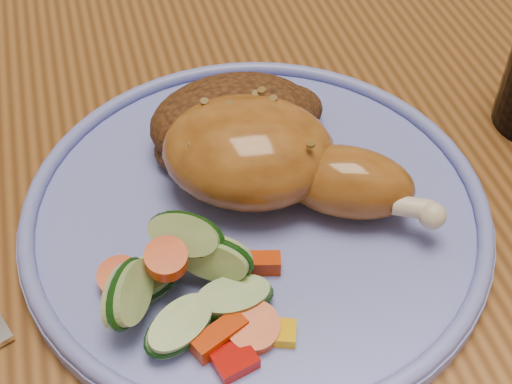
% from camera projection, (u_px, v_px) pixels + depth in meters
% --- Properties ---
extents(dining_table, '(0.90, 1.40, 0.75)m').
position_uv_depth(dining_table, '(319.00, 141.00, 0.63)').
color(dining_table, brown).
rests_on(dining_table, ground).
extents(plate, '(0.29, 0.29, 0.01)m').
position_uv_depth(plate, '(256.00, 215.00, 0.45)').
color(plate, '#6C76D1').
rests_on(plate, dining_table).
extents(plate_rim, '(0.29, 0.29, 0.01)m').
position_uv_depth(plate_rim, '(256.00, 203.00, 0.44)').
color(plate_rim, '#6C76D1').
rests_on(plate_rim, plate).
extents(chicken_leg, '(0.17, 0.14, 0.06)m').
position_uv_depth(chicken_leg, '(272.00, 159.00, 0.44)').
color(chicken_leg, '#9B5B20').
rests_on(chicken_leg, plate).
extents(rice_pilaf, '(0.12, 0.08, 0.05)m').
position_uv_depth(rice_pilaf, '(237.00, 121.00, 0.47)').
color(rice_pilaf, '#4F2B13').
rests_on(rice_pilaf, plate).
extents(vegetable_pile, '(0.11, 0.11, 0.05)m').
position_uv_depth(vegetable_pile, '(187.00, 286.00, 0.39)').
color(vegetable_pile, '#A50A05').
rests_on(vegetable_pile, plate).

